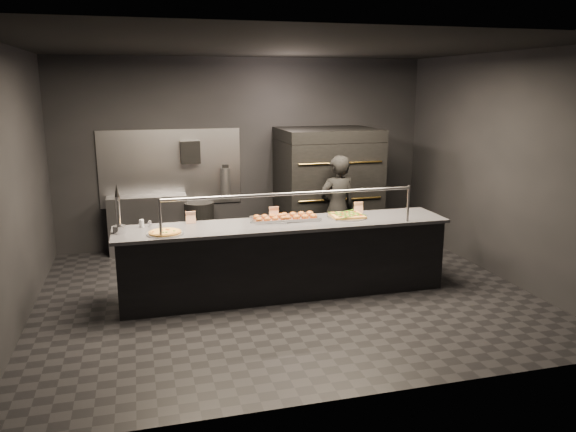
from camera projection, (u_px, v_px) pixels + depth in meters
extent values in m
plane|color=black|center=(285.00, 293.00, 7.09)|extent=(6.00, 6.00, 0.00)
plane|color=black|center=(285.00, 46.00, 6.41)|extent=(6.00, 6.00, 0.00)
cube|color=black|center=(245.00, 153.00, 9.10)|extent=(6.00, 0.04, 3.00)
cube|color=black|center=(366.00, 225.00, 4.40)|extent=(6.00, 0.04, 3.00)
cube|color=black|center=(14.00, 188.00, 5.99)|extent=(0.04, 5.00, 3.00)
cube|color=black|center=(501.00, 167.00, 7.52)|extent=(0.04, 5.00, 3.00)
cube|color=#99999E|center=(171.00, 168.00, 8.83)|extent=(2.20, 0.02, 1.20)
cube|color=black|center=(285.00, 260.00, 6.99)|extent=(4.00, 0.70, 0.88)
cube|color=#323237|center=(285.00, 224.00, 6.89)|extent=(4.10, 0.78, 0.04)
cylinder|color=#99999E|center=(160.00, 218.00, 6.17)|extent=(0.03, 0.03, 0.45)
cylinder|color=#99999E|center=(408.00, 203.00, 6.93)|extent=(0.03, 0.03, 0.45)
cylinder|color=#99999E|center=(291.00, 194.00, 6.51)|extent=(3.00, 0.04, 0.04)
cube|color=black|center=(326.00, 228.00, 9.12)|extent=(1.50, 1.15, 0.60)
cube|color=black|center=(327.00, 192.00, 8.98)|extent=(1.50, 1.20, 0.55)
cube|color=black|center=(327.00, 158.00, 8.86)|extent=(1.50, 1.20, 0.55)
cube|color=black|center=(328.00, 134.00, 8.77)|extent=(1.50, 1.20, 0.18)
cylinder|color=gold|center=(340.00, 199.00, 8.40)|extent=(1.30, 0.02, 0.02)
cylinder|color=gold|center=(341.00, 163.00, 8.27)|extent=(1.30, 0.02, 0.02)
cube|color=#99999E|center=(148.00, 224.00, 8.77)|extent=(1.20, 0.35, 0.90)
cube|color=black|center=(190.00, 152.00, 8.76)|extent=(0.30, 0.20, 0.35)
cylinder|color=#B2B2B7|center=(226.00, 182.00, 9.02)|extent=(0.14, 0.14, 0.45)
cube|color=black|center=(225.00, 166.00, 8.97)|extent=(0.10, 0.06, 0.06)
cylinder|color=silver|center=(119.00, 229.00, 6.41)|extent=(0.15, 0.15, 0.08)
cylinder|color=silver|center=(118.00, 213.00, 6.37)|extent=(0.05, 0.05, 0.38)
cylinder|color=silver|center=(117.00, 200.00, 6.25)|extent=(0.02, 0.11, 0.02)
cone|color=black|center=(117.00, 190.00, 6.31)|extent=(0.05, 0.05, 0.15)
cylinder|color=silver|center=(165.00, 233.00, 6.37)|extent=(0.42, 0.42, 0.01)
cylinder|color=#B28439|center=(165.00, 232.00, 6.37)|extent=(0.37, 0.37, 0.02)
cylinder|color=#F9CB51|center=(165.00, 231.00, 6.37)|extent=(0.32, 0.32, 0.01)
cube|color=silver|center=(270.00, 220.00, 6.99)|extent=(0.53, 0.46, 0.02)
ellipsoid|color=#9F5A22|center=(259.00, 219.00, 6.87)|extent=(0.08, 0.08, 0.05)
ellipsoid|color=#9F5A22|center=(257.00, 217.00, 7.01)|extent=(0.08, 0.08, 0.05)
ellipsoid|color=#9F5A22|center=(267.00, 219.00, 6.89)|extent=(0.08, 0.08, 0.05)
ellipsoid|color=#9F5A22|center=(265.00, 216.00, 7.03)|extent=(0.08, 0.08, 0.05)
ellipsoid|color=#9F5A22|center=(275.00, 218.00, 6.92)|extent=(0.08, 0.08, 0.05)
ellipsoid|color=#9F5A22|center=(273.00, 216.00, 7.06)|extent=(0.08, 0.08, 0.05)
ellipsoid|color=#9F5A22|center=(283.00, 218.00, 6.95)|extent=(0.08, 0.08, 0.05)
ellipsoid|color=#9F5A22|center=(280.00, 215.00, 7.09)|extent=(0.08, 0.08, 0.05)
cube|color=silver|center=(299.00, 218.00, 7.08)|extent=(0.54, 0.43, 0.02)
ellipsoid|color=#9F5A22|center=(288.00, 217.00, 6.95)|extent=(0.09, 0.09, 0.06)
ellipsoid|color=#9F5A22|center=(284.00, 215.00, 7.11)|extent=(0.09, 0.09, 0.06)
ellipsoid|color=#9F5A22|center=(296.00, 217.00, 6.98)|extent=(0.09, 0.09, 0.06)
ellipsoid|color=#9F5A22|center=(293.00, 214.00, 7.13)|extent=(0.09, 0.09, 0.06)
ellipsoid|color=#9F5A22|center=(305.00, 216.00, 7.01)|extent=(0.09, 0.09, 0.06)
ellipsoid|color=#9F5A22|center=(301.00, 214.00, 7.16)|extent=(0.09, 0.09, 0.06)
ellipsoid|color=#9F5A22|center=(314.00, 216.00, 7.04)|extent=(0.09, 0.09, 0.06)
ellipsoid|color=#9F5A22|center=(310.00, 213.00, 7.19)|extent=(0.09, 0.09, 0.06)
cylinder|color=silver|center=(347.00, 217.00, 7.18)|extent=(0.52, 0.52, 0.01)
cube|color=#B28439|center=(347.00, 215.00, 7.18)|extent=(0.43, 0.39, 0.02)
cube|color=#F9CB51|center=(347.00, 214.00, 7.18)|extent=(0.41, 0.37, 0.01)
cube|color=#3B7F1E|center=(347.00, 214.00, 7.18)|extent=(0.38, 0.34, 0.01)
cylinder|color=silver|center=(142.00, 224.00, 6.66)|extent=(0.06, 0.06, 0.09)
cylinder|color=silver|center=(150.00, 224.00, 6.68)|extent=(0.04, 0.04, 0.07)
cube|color=white|center=(191.00, 217.00, 6.85)|extent=(0.12, 0.04, 0.15)
cube|color=white|center=(274.00, 212.00, 7.11)|extent=(0.12, 0.04, 0.15)
cube|color=white|center=(358.00, 207.00, 7.41)|extent=(0.12, 0.04, 0.15)
cylinder|color=black|center=(200.00, 227.00, 8.84)|extent=(0.47, 0.47, 0.78)
imported|color=black|center=(337.00, 210.00, 8.19)|extent=(0.63, 0.46, 1.59)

